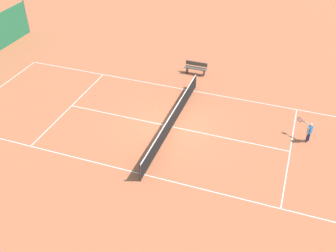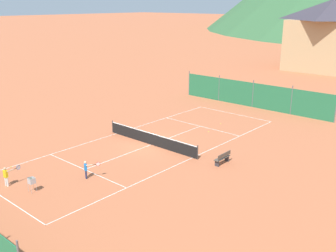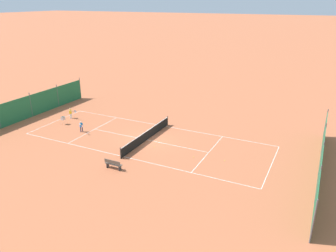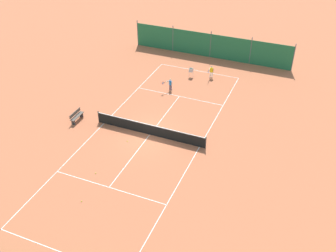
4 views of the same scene
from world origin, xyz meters
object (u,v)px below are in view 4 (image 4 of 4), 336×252
Objects in this scene: player_near_baseline at (170,84)px; tennis_ball_alley_right at (231,89)px; ball_hopper at (191,71)px; courtside_bench at (77,116)px; player_near_service at (211,71)px; tennis_ball_alley_left at (96,173)px; tennis_ball_by_net_left at (82,201)px; tennis_net at (150,129)px; tennis_ball_by_net_right at (127,141)px.

player_near_baseline is 5.78m from tennis_ball_alley_right.
ball_hopper reaches higher than courtside_bench.
player_near_service is 16.84m from tennis_ball_alley_left.
tennis_ball_alley_right and tennis_ball_by_net_left have the same top height.
courtside_bench is at bearing 55.98° from player_near_baseline.
tennis_ball_by_net_left is (2.50, 19.17, -0.68)m from player_near_service.
tennis_net is at bearing 91.84° from ball_hopper.
player_near_service is 1.37× the size of ball_hopper.
tennis_ball_alley_left and tennis_ball_by_net_left have the same top height.
tennis_ball_alley_left is 1.00× the size of tennis_ball_by_net_right.
tennis_ball_by_net_left is 0.07× the size of ball_hopper.
tennis_ball_by_net_left is at bearing 82.57° from player_near_service.
tennis_ball_by_net_right is at bearing -94.67° from tennis_ball_alley_left.
ball_hopper is at bearing -91.93° from tennis_ball_by_net_left.
player_near_service reaches higher than courtside_bench.
ball_hopper is at bearing -94.28° from tennis_ball_alley_left.
tennis_ball_by_net_left is (-0.25, 15.31, -0.65)m from player_near_baseline.
player_near_service is 0.82× the size of courtside_bench.
tennis_ball_by_net_left is (0.96, 8.20, -0.47)m from tennis_net.
player_near_baseline reaches higher than tennis_ball_alley_right.
tennis_ball_by_net_right is at bearing -87.99° from tennis_ball_by_net_left.
courtside_bench is (5.39, -7.70, 0.42)m from tennis_ball_by_net_left.
tennis_net is 10.40m from ball_hopper.
tennis_ball_by_net_left is 0.04× the size of courtside_bench.
player_near_service is at bearing -97.99° from tennis_net.
tennis_ball_alley_right is 4.49m from ball_hopper.
courtside_bench is at bearing 4.47° from tennis_net.
tennis_ball_alley_left is 0.04× the size of courtside_bench.
tennis_net is 10.31m from tennis_ball_alley_right.
ball_hopper is (0.33, -10.40, 0.16)m from tennis_net.
tennis_ball_alley_right is at bearing -115.43° from tennis_ball_by_net_right.
player_near_baseline is at bearing -80.38° from tennis_net.
player_near_baseline reaches higher than tennis_ball_by_net_left.
player_near_baseline is 17.68× the size of tennis_ball_alley_left.
player_near_service is 1.96m from ball_hopper.
tennis_ball_alley_right is (-2.48, 1.49, -0.68)m from player_near_service.
tennis_ball_by_net_right is at bearing 169.09° from courtside_bench.
ball_hopper is at bearing -88.16° from tennis_net.
courtside_bench is (6.01, 10.89, -0.21)m from ball_hopper.
player_near_service is at bearing -97.43° from tennis_ball_by_net_left.
tennis_ball_by_net_right is (-0.33, -4.08, 0.00)m from tennis_ball_alley_left.
player_near_baseline is 17.68× the size of tennis_ball_by_net_right.
ball_hopper is (1.87, 0.58, -0.06)m from player_near_service.
tennis_ball_by_net_left and tennis_ball_by_net_right have the same top height.
tennis_ball_alley_right is at bearing -112.98° from tennis_net.
tennis_ball_alley_left is (5.55, 15.05, 0.00)m from tennis_ball_alley_right.
tennis_ball_alley_left is at bearing -77.79° from tennis_ball_by_net_left.
tennis_ball_alley_right is at bearing -136.09° from courtside_bench.
ball_hopper is (-0.87, -3.28, -0.03)m from player_near_baseline.
tennis_ball_by_net_left is at bearing 74.27° from tennis_ball_alley_right.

